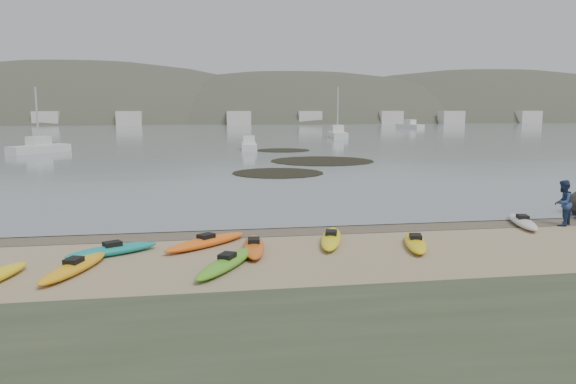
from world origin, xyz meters
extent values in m
plane|color=tan|center=(0.00, 0.00, 0.00)|extent=(600.00, 600.00, 0.00)
plane|color=brown|center=(0.00, -0.30, 0.00)|extent=(60.00, 60.00, 0.00)
plane|color=slate|center=(0.00, 300.00, 0.01)|extent=(1200.00, 1200.00, 0.00)
ellipsoid|color=silver|center=(9.68, -1.09, 0.17)|extent=(1.55, 3.38, 0.34)
ellipsoid|color=teal|center=(-6.43, -3.14, 0.17)|extent=(3.08, 2.09, 0.34)
ellipsoid|color=#FAAE15|center=(-7.27, -5.08, 0.17)|extent=(1.84, 3.44, 0.34)
ellipsoid|color=#E35D13|center=(-1.76, -3.44, 0.17)|extent=(1.00, 3.31, 0.34)
ellipsoid|color=yellow|center=(1.13, -2.71, 0.17)|extent=(1.69, 3.60, 0.34)
ellipsoid|color=#57B323|center=(-2.77, -5.29, 0.17)|extent=(2.49, 3.73, 0.34)
ellipsoid|color=yellow|center=(3.90, -3.79, 0.17)|extent=(1.55, 3.20, 0.34)
ellipsoid|color=orange|center=(-3.34, -2.49, 0.17)|extent=(3.25, 2.88, 0.34)
imported|color=navy|center=(11.31, -1.30, 0.95)|extent=(1.18, 1.13, 1.91)
cylinder|color=black|center=(2.46, 19.21, 0.03)|extent=(6.86, 6.86, 0.04)
cylinder|color=black|center=(7.88, 28.08, 0.03)|extent=(9.48, 9.48, 0.04)
cylinder|color=black|center=(6.37, 41.60, 0.03)|extent=(6.24, 6.24, 0.04)
cube|color=silver|center=(-20.25, 42.44, 0.48)|extent=(5.80, 6.62, 0.97)
cube|color=silver|center=(2.67, 43.60, 0.43)|extent=(2.18, 6.25, 0.86)
cube|color=silver|center=(19.46, 67.25, 0.56)|extent=(3.07, 8.26, 1.13)
cube|color=silver|center=(47.90, 107.58, 0.57)|extent=(4.62, 8.48, 1.14)
ellipsoid|color=#384235|center=(-45.00, 195.00, -18.00)|extent=(220.00, 120.00, 80.00)
ellipsoid|color=#384235|center=(35.00, 190.00, -15.30)|extent=(200.00, 110.00, 68.00)
ellipsoid|color=#384235|center=(120.00, 200.00, -17.10)|extent=(230.00, 130.00, 76.00)
cube|color=beige|center=(-42.00, 145.00, 2.00)|extent=(7.00, 5.00, 4.00)
cube|color=beige|center=(-18.00, 145.00, 2.00)|extent=(7.00, 5.00, 4.00)
cube|color=beige|center=(6.00, 145.00, 2.00)|extent=(7.00, 5.00, 4.00)
cube|color=beige|center=(30.00, 145.00, 2.00)|extent=(7.00, 5.00, 4.00)
cube|color=beige|center=(54.00, 145.00, 2.00)|extent=(7.00, 5.00, 4.00)
cube|color=beige|center=(78.00, 145.00, 2.00)|extent=(7.00, 5.00, 4.00)
cube|color=beige|center=(102.00, 145.00, 2.00)|extent=(7.00, 5.00, 4.00)
camera|label=1|loc=(-3.69, -21.96, 4.83)|focal=35.00mm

